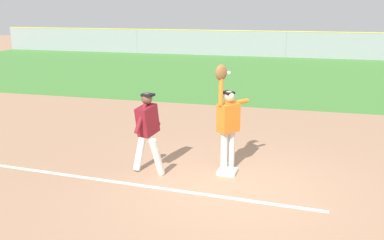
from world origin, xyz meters
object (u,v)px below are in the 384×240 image
(first_base, at_px, (227,171))
(parked_car_red, at_px, (268,42))
(fielder, at_px, (228,119))
(parked_car_white, at_px, (187,41))
(runner, at_px, (148,127))
(parked_car_silver, at_px, (350,43))
(baseball, at_px, (229,73))

(first_base, xyz_separation_m, parked_car_red, (-1.31, 25.00, 0.63))
(fielder, height_order, parked_car_red, fielder)
(fielder, height_order, parked_car_white, fielder)
(runner, height_order, parked_car_silver, runner)
(fielder, height_order, baseball, fielder)
(runner, bearing_deg, first_base, 30.25)
(runner, bearing_deg, parked_car_silver, 92.70)
(first_base, height_order, baseball, baseball)
(parked_car_red, bearing_deg, parked_car_white, 178.45)
(first_base, relative_size, fielder, 0.17)
(first_base, bearing_deg, parked_car_red, 93.00)
(baseball, xyz_separation_m, parked_car_red, (-1.27, 24.85, -1.43))
(first_base, bearing_deg, parked_car_white, 107.22)
(first_base, height_order, runner, runner)
(first_base, bearing_deg, parked_car_silver, 79.66)
(parked_car_red, relative_size, parked_car_silver, 0.99)
(baseball, bearing_deg, first_base, -73.97)
(runner, bearing_deg, fielder, 37.09)
(baseball, xyz_separation_m, parked_car_silver, (4.67, 25.21, -1.43))
(fielder, height_order, runner, fielder)
(first_base, xyz_separation_m, fielder, (-0.05, 0.19, 1.08))
(parked_car_white, xyz_separation_m, parked_car_silver, (12.31, 0.59, 0.00))
(baseball, distance_m, parked_car_silver, 25.68)
(fielder, bearing_deg, parked_car_white, -34.16)
(first_base, height_order, parked_car_red, parked_car_red)
(parked_car_silver, bearing_deg, first_base, -105.01)
(baseball, distance_m, parked_car_red, 24.93)
(fielder, bearing_deg, runner, 59.38)
(runner, relative_size, parked_car_white, 0.39)
(fielder, relative_size, parked_car_white, 0.52)
(runner, xyz_separation_m, parked_car_silver, (6.23, 25.76, -0.32))
(parked_car_silver, bearing_deg, fielder, -105.20)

